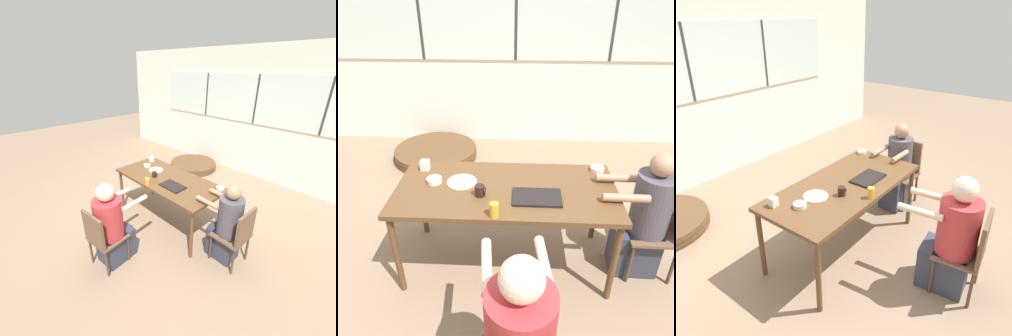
% 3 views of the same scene
% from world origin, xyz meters
% --- Properties ---
extents(ground_plane, '(16.00, 16.00, 0.00)m').
position_xyz_m(ground_plane, '(0.00, 0.00, 0.00)').
color(ground_plane, '#8C725B').
extents(wall_back_with_windows, '(8.40, 0.08, 2.80)m').
position_xyz_m(wall_back_with_windows, '(0.00, 2.64, 1.42)').
color(wall_back_with_windows, white).
rests_on(wall_back_with_windows, ground_plane).
extents(dining_table, '(1.74, 0.82, 0.78)m').
position_xyz_m(dining_table, '(0.00, 0.00, 0.71)').
color(dining_table, brown).
rests_on(dining_table, ground_plane).
extents(chair_for_man_blue_shirt, '(0.41, 0.41, 0.84)m').
position_xyz_m(chair_for_man_blue_shirt, '(1.28, -0.02, 0.50)').
color(chair_for_man_blue_shirt, brown).
rests_on(chair_for_man_blue_shirt, ground_plane).
extents(person_man_blue_shirt, '(0.59, 0.34, 1.12)m').
position_xyz_m(person_man_blue_shirt, '(1.12, -0.02, 0.50)').
color(person_man_blue_shirt, '#333847').
rests_on(person_man_blue_shirt, ground_plane).
extents(food_tray_dark, '(0.36, 0.23, 0.02)m').
position_xyz_m(food_tray_dark, '(0.24, -0.13, 0.79)').
color(food_tray_dark, black).
rests_on(food_tray_dark, dining_table).
extents(coffee_mug, '(0.08, 0.07, 0.09)m').
position_xyz_m(coffee_mug, '(-0.19, -0.12, 0.82)').
color(coffee_mug, black).
rests_on(coffee_mug, dining_table).
extents(juice_glass, '(0.06, 0.06, 0.11)m').
position_xyz_m(juice_glass, '(-0.06, -0.36, 0.83)').
color(juice_glass, gold).
rests_on(juice_glass, dining_table).
extents(milk_carton_small, '(0.07, 0.07, 0.09)m').
position_xyz_m(milk_carton_small, '(-0.71, 0.25, 0.82)').
color(milk_carton_small, silver).
rests_on(milk_carton_small, dining_table).
extents(bowl_white_shallow, '(0.12, 0.12, 0.04)m').
position_xyz_m(bowl_white_shallow, '(-0.58, 0.05, 0.80)').
color(bowl_white_shallow, silver).
rests_on(bowl_white_shallow, dining_table).
extents(bowl_cereal, '(0.12, 0.12, 0.04)m').
position_xyz_m(bowl_cereal, '(0.77, 0.30, 0.80)').
color(bowl_cereal, silver).
rests_on(bowl_cereal, dining_table).
extents(plate_tortillas, '(0.24, 0.24, 0.01)m').
position_xyz_m(plate_tortillas, '(-0.36, 0.06, 0.78)').
color(plate_tortillas, beige).
rests_on(plate_tortillas, dining_table).
extents(folded_table_stack, '(1.14, 1.14, 0.15)m').
position_xyz_m(folded_table_stack, '(-1.10, 1.94, 0.07)').
color(folded_table_stack, brown).
rests_on(folded_table_stack, ground_plane).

